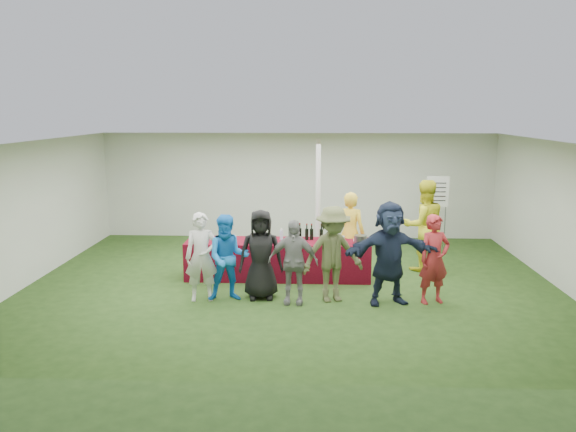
{
  "coord_description": "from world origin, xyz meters",
  "views": [
    {
      "loc": [
        0.39,
        -10.33,
        3.3
      ],
      "look_at": [
        -0.09,
        0.36,
        1.25
      ],
      "focal_mm": 35.0,
      "sensor_mm": 36.0,
      "label": 1
    }
  ],
  "objects_px": {
    "customer_0": "(202,257)",
    "customer_6": "(434,259)",
    "staff_pourer": "(350,233)",
    "staff_back": "(424,225)",
    "serving_table": "(278,259)",
    "customer_4": "(333,254)",
    "customer_3": "(293,262)",
    "customer_1": "(228,258)",
    "wine_list_sign": "(437,198)",
    "customer_5": "(389,253)",
    "customer_2": "(261,254)",
    "dump_bucket": "(360,240)"
  },
  "relations": [
    {
      "from": "wine_list_sign",
      "to": "customer_3",
      "type": "distance_m",
      "value": 4.75
    },
    {
      "from": "customer_0",
      "to": "customer_3",
      "type": "bearing_deg",
      "value": -12.71
    },
    {
      "from": "wine_list_sign",
      "to": "staff_pourer",
      "type": "distance_m",
      "value": 2.68
    },
    {
      "from": "customer_5",
      "to": "staff_back",
      "type": "bearing_deg",
      "value": 52.05
    },
    {
      "from": "staff_back",
      "to": "customer_3",
      "type": "distance_m",
      "value": 3.39
    },
    {
      "from": "customer_3",
      "to": "customer_4",
      "type": "height_order",
      "value": "customer_4"
    },
    {
      "from": "customer_4",
      "to": "customer_6",
      "type": "relative_size",
      "value": 1.08
    },
    {
      "from": "customer_4",
      "to": "wine_list_sign",
      "type": "bearing_deg",
      "value": 34.74
    },
    {
      "from": "wine_list_sign",
      "to": "customer_2",
      "type": "distance_m",
      "value": 4.98
    },
    {
      "from": "serving_table",
      "to": "customer_2",
      "type": "xyz_separation_m",
      "value": [
        -0.22,
        -1.21,
        0.42
      ]
    },
    {
      "from": "customer_4",
      "to": "customer_3",
      "type": "bearing_deg",
      "value": 173.0
    },
    {
      "from": "wine_list_sign",
      "to": "customer_0",
      "type": "xyz_separation_m",
      "value": [
        -4.74,
        -3.41,
        -0.54
      ]
    },
    {
      "from": "wine_list_sign",
      "to": "customer_1",
      "type": "relative_size",
      "value": 1.18
    },
    {
      "from": "wine_list_sign",
      "to": "customer_1",
      "type": "height_order",
      "value": "wine_list_sign"
    },
    {
      "from": "customer_0",
      "to": "customer_6",
      "type": "bearing_deg",
      "value": -9.02
    },
    {
      "from": "customer_3",
      "to": "customer_2",
      "type": "bearing_deg",
      "value": 161.21
    },
    {
      "from": "customer_0",
      "to": "customer_5",
      "type": "relative_size",
      "value": 0.87
    },
    {
      "from": "serving_table",
      "to": "customer_2",
      "type": "height_order",
      "value": "customer_2"
    },
    {
      "from": "customer_1",
      "to": "staff_back",
      "type": "bearing_deg",
      "value": 18.91
    },
    {
      "from": "customer_3",
      "to": "customer_4",
      "type": "relative_size",
      "value": 0.88
    },
    {
      "from": "customer_5",
      "to": "staff_pourer",
      "type": "bearing_deg",
      "value": 94.05
    },
    {
      "from": "customer_0",
      "to": "customer_6",
      "type": "distance_m",
      "value": 4.0
    },
    {
      "from": "customer_6",
      "to": "customer_5",
      "type": "bearing_deg",
      "value": 165.39
    },
    {
      "from": "serving_table",
      "to": "customer_4",
      "type": "relative_size",
      "value": 2.15
    },
    {
      "from": "customer_1",
      "to": "customer_3",
      "type": "height_order",
      "value": "customer_1"
    },
    {
      "from": "dump_bucket",
      "to": "customer_1",
      "type": "relative_size",
      "value": 0.16
    },
    {
      "from": "dump_bucket",
      "to": "customer_1",
      "type": "height_order",
      "value": "customer_1"
    },
    {
      "from": "staff_pourer",
      "to": "staff_back",
      "type": "height_order",
      "value": "staff_back"
    },
    {
      "from": "staff_pourer",
      "to": "customer_3",
      "type": "bearing_deg",
      "value": 79.7
    },
    {
      "from": "wine_list_sign",
      "to": "staff_pourer",
      "type": "xyz_separation_m",
      "value": [
        -2.07,
        -1.64,
        -0.48
      ]
    },
    {
      "from": "customer_4",
      "to": "customer_6",
      "type": "distance_m",
      "value": 1.73
    },
    {
      "from": "staff_back",
      "to": "wine_list_sign",
      "type": "bearing_deg",
      "value": -125.22
    },
    {
      "from": "staff_back",
      "to": "customer_3",
      "type": "bearing_deg",
      "value": 26.66
    },
    {
      "from": "serving_table",
      "to": "customer_5",
      "type": "relative_size",
      "value": 2.02
    },
    {
      "from": "customer_0",
      "to": "customer_6",
      "type": "relative_size",
      "value": 1.01
    },
    {
      "from": "dump_bucket",
      "to": "staff_back",
      "type": "relative_size",
      "value": 0.13
    },
    {
      "from": "customer_1",
      "to": "customer_5",
      "type": "relative_size",
      "value": 0.86
    },
    {
      "from": "customer_1",
      "to": "customer_5",
      "type": "height_order",
      "value": "customer_5"
    },
    {
      "from": "staff_pourer",
      "to": "customer_4",
      "type": "height_order",
      "value": "customer_4"
    },
    {
      "from": "dump_bucket",
      "to": "customer_4",
      "type": "distance_m",
      "value": 1.23
    },
    {
      "from": "staff_pourer",
      "to": "customer_5",
      "type": "xyz_separation_m",
      "value": [
        0.55,
        -1.8,
        0.05
      ]
    },
    {
      "from": "customer_1",
      "to": "customer_6",
      "type": "relative_size",
      "value": 0.98
    },
    {
      "from": "staff_back",
      "to": "customer_6",
      "type": "bearing_deg",
      "value": 71.52
    },
    {
      "from": "customer_6",
      "to": "customer_0",
      "type": "bearing_deg",
      "value": 161.12
    },
    {
      "from": "customer_3",
      "to": "customer_5",
      "type": "xyz_separation_m",
      "value": [
        1.64,
        0.06,
        0.16
      ]
    },
    {
      "from": "staff_pourer",
      "to": "customer_2",
      "type": "bearing_deg",
      "value": 64.25
    },
    {
      "from": "customer_0",
      "to": "customer_3",
      "type": "distance_m",
      "value": 1.59
    },
    {
      "from": "staff_pourer",
      "to": "staff_back",
      "type": "xyz_separation_m",
      "value": [
        1.52,
        0.3,
        0.11
      ]
    },
    {
      "from": "wine_list_sign",
      "to": "customer_2",
      "type": "xyz_separation_m",
      "value": [
        -3.73,
        -3.25,
        -0.52
      ]
    },
    {
      "from": "customer_2",
      "to": "wine_list_sign",
      "type": "bearing_deg",
      "value": 35.35
    }
  ]
}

